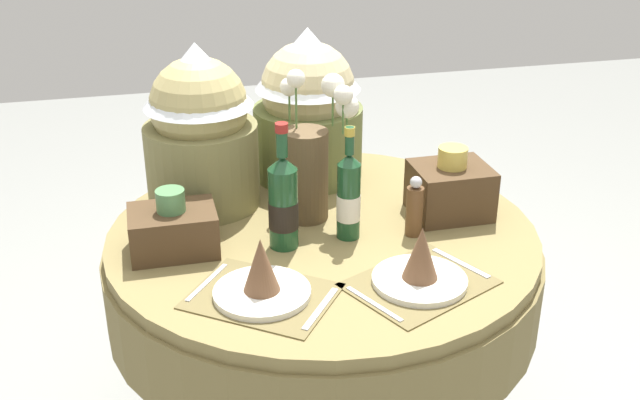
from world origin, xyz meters
TOP-DOWN VIEW (x-y plane):
  - dining_table at (0.00, 0.00)m, footprint 1.25×1.25m
  - place_setting_left at (-0.23, -0.31)m, footprint 0.43×0.41m
  - place_setting_right at (0.16, -0.35)m, footprint 0.42×0.38m
  - flower_vase at (-0.01, 0.09)m, footprint 0.21×0.19m
  - wine_bottle_left at (-0.13, -0.07)m, footprint 0.08×0.08m
  - wine_bottle_centre at (0.06, -0.06)m, footprint 0.07×0.07m
  - pepper_mill at (0.24, -0.09)m, footprint 0.05×0.05m
  - gift_tub_back_left at (-0.31, 0.26)m, footprint 0.34×0.34m
  - gift_tub_back_centre at (0.05, 0.40)m, footprint 0.35×0.35m
  - woven_basket_side_left at (-0.42, -0.02)m, footprint 0.23×0.17m
  - woven_basket_side_right at (0.39, 0.01)m, footprint 0.22×0.19m

SIDE VIEW (x-z plane):
  - dining_table at x=0.00m, z-range 0.23..1.00m
  - place_setting_left at x=-0.23m, z-range 0.74..0.90m
  - place_setting_right at x=0.16m, z-range 0.74..0.90m
  - woven_basket_side_left at x=-0.42m, z-range 0.75..0.93m
  - pepper_mill at x=0.24m, z-range 0.76..0.94m
  - woven_basket_side_right at x=0.39m, z-range 0.75..0.96m
  - wine_bottle_centre at x=0.06m, z-range 0.73..1.06m
  - wine_bottle_left at x=-0.13m, z-range 0.73..1.08m
  - flower_vase at x=-0.01m, z-range 0.73..1.17m
  - gift_tub_back_centre at x=0.05m, z-range 0.78..1.28m
  - gift_tub_back_left at x=-0.31m, z-range 0.79..1.28m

